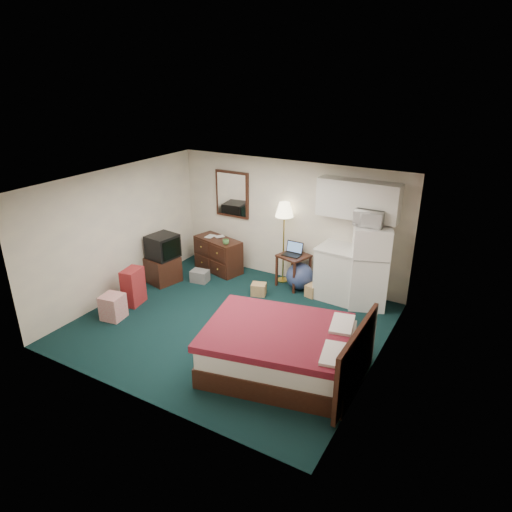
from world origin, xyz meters
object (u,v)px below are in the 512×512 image
Objects in this scene: bed at (280,350)px; fridge at (369,266)px; kitchen_counter at (343,274)px; tv_stand at (163,270)px; floor_lamp at (284,243)px; desk at (293,270)px; suitcase at (133,287)px; dresser at (218,255)px.

fridge is at bearing 66.89° from bed.
fridge is 0.76× the size of bed.
kitchen_counter is 1.73× the size of tv_stand.
floor_lamp is at bearing 45.05° from tv_stand.
desk is 0.97× the size of suitcase.
floor_lamp reaches higher than desk.
fridge is 2.69× the size of tv_stand.
dresser is 3.34m from fridge.
fridge is 2.69m from bed.
dresser reaches higher than desk.
dresser is 1.58× the size of desk.
bed is at bearing -51.73° from desk.
bed is (-0.01, -2.63, -0.17)m from kitchen_counter.
floor_lamp is at bearing 174.70° from desk.
suitcase is at bearing -89.17° from dresser.
fridge reaches higher than kitchen_counter.
kitchen_counter is 3.68m from tv_stand.
suitcase is (-1.99, -2.31, -0.50)m from floor_lamp.
kitchen_counter is at bearing 156.55° from fridge.
dresser reaches higher than bed.
dresser is at bearing -174.39° from kitchen_counter.
bed is (2.80, -2.54, -0.04)m from dresser.
desk is 3.16m from suitcase.
suitcase is (0.15, -1.02, 0.08)m from tv_stand.
kitchen_counter reaches higher than dresser.
desk reaches higher than tv_stand.
floor_lamp is 2.49× the size of desk.
kitchen_counter is 1.43× the size of suitcase.
fridge reaches higher than suitcase.
bed is (1.34, -2.77, -0.52)m from floor_lamp.
kitchen_counter reaches higher than bed.
suitcase is (-2.28, -2.19, 0.01)m from desk.
kitchen_counter is at bearing -5.93° from floor_lamp.
dresser reaches higher than tv_stand.
kitchen_counter reaches higher than desk.
floor_lamp reaches higher than kitchen_counter.
desk reaches higher than bed.
dresser is 1.07× the size of kitchen_counter.
suitcase is at bearing -170.77° from fridge.
kitchen_counter is at bearing 22.89° from suitcase.
bed is 3.55× the size of tv_stand.
kitchen_counter is 0.64× the size of fridge.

